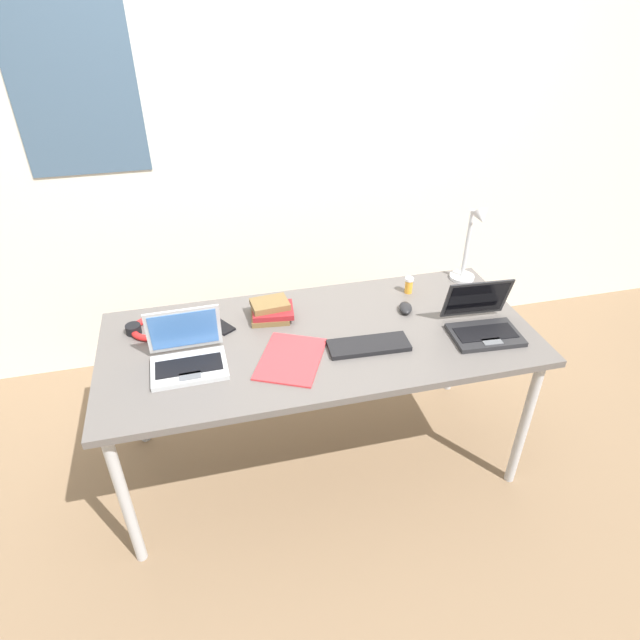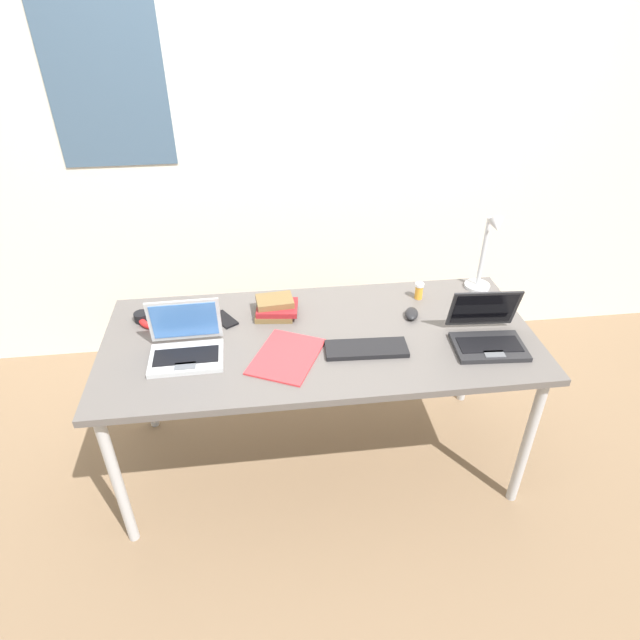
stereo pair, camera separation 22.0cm
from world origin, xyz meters
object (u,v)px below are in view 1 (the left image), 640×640
Objects in this scene: computer_mouse at (406,308)px; headphones at (152,328)px; external_keyboard at (369,345)px; paper_folder_near_lamp at (291,359)px; book_stack at (271,310)px; laptop_near_lamp at (483,323)px; laptop_far_corner at (188,356)px; pill_bottle at (409,285)px; cell_phone at (220,326)px; desk_lamp at (471,245)px.

headphones reaches higher than computer_mouse.
computer_mouse is at bearing -5.91° from headphones.
external_keyboard is 1.54× the size of headphones.
book_stack is at bearing 94.35° from paper_folder_near_lamp.
paper_folder_near_lamp is (0.02, -0.32, -0.03)m from book_stack.
laptop_far_corner is at bearing 176.75° from laptop_near_lamp.
laptop_near_lamp reaches higher than book_stack.
computer_mouse is 0.45× the size of headphones.
pill_bottle is 0.40× the size of book_stack.
laptop_far_corner reaches higher than pill_bottle.
laptop_far_corner is (-1.21, 0.07, 0.00)m from laptop_near_lamp.
computer_mouse is 0.31× the size of paper_folder_near_lamp.
book_stack is (0.51, -0.02, 0.02)m from headphones.
laptop_far_corner is 0.97m from computer_mouse.
pill_bottle is 0.74m from paper_folder_near_lamp.
external_keyboard reaches higher than paper_folder_near_lamp.
cell_phone is at bearing -8.11° from headphones.
headphones is at bearing 147.60° from paper_folder_near_lamp.
computer_mouse is 0.61m from paper_folder_near_lamp.
laptop_near_lamp is 1.50× the size of book_stack.
pill_bottle is at bearing -174.36° from desk_lamp.
paper_folder_near_lamp is at bearing -156.94° from desk_lamp.
desk_lamp is 1.38× the size of laptop_far_corner.
external_keyboard is at bearing -4.78° from laptop_far_corner.
desk_lamp is at bearing 23.06° from paper_folder_near_lamp.
headphones is at bearing 139.10° from cell_phone.
laptop_far_corner reaches higher than paper_folder_near_lamp.
laptop_far_corner is 1.45× the size of book_stack.
paper_folder_near_lamp is at bearing -176.73° from external_keyboard.
pill_bottle is at bearing 4.68° from book_stack.
cell_phone is at bearing 59.10° from laptop_far_corner.
pill_bottle is 0.25× the size of paper_folder_near_lamp.
paper_folder_near_lamp is at bearing -149.76° from pill_bottle.
desk_lamp is at bearing 14.30° from laptop_far_corner.
pill_bottle is (0.32, 0.37, 0.03)m from external_keyboard.
headphones is at bearing 161.37° from external_keyboard.
external_keyboard is (-0.63, -0.40, -0.19)m from desk_lamp.
external_keyboard is at bearing -147.39° from desk_lamp.
book_stack is at bearing -175.02° from desk_lamp.
desk_lamp is at bearing 2.60° from headphones.
laptop_far_corner is 1.08m from pill_bottle.
external_keyboard is 2.43× the size of cell_phone.
desk_lamp reaches higher than computer_mouse.
desk_lamp is 1.29× the size of paper_folder_near_lamp.
computer_mouse reaches higher than paper_folder_near_lamp.
external_keyboard is 0.64m from cell_phone.
desk_lamp is 1.87× the size of headphones.
computer_mouse is at bearing 21.46° from paper_folder_near_lamp.
desk_lamp reaches higher than external_keyboard.
cell_phone is 1.72× the size of pill_bottle.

